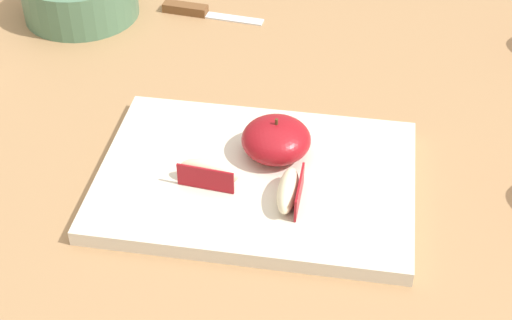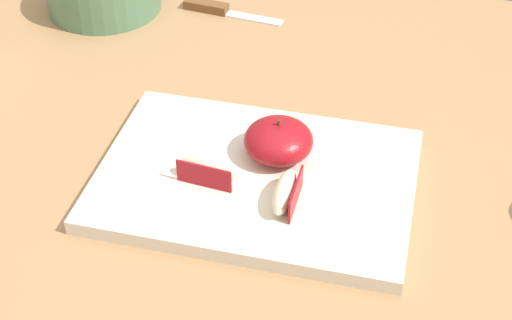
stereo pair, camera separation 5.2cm
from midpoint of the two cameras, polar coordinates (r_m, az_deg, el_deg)
The scene contains 6 objects.
dining_table at distance 1.00m, azimuth 6.82°, elevation -3.18°, with size 1.39×0.87×0.73m.
cutting_board at distance 0.87m, azimuth 1.70°, elevation -1.51°, with size 0.36×0.25×0.02m.
apple_half_skin_up at distance 0.88m, azimuth 3.38°, elevation 1.42°, with size 0.08×0.08×0.05m.
apple_wedge_right at distance 0.82m, azimuth 4.04°, elevation -2.46°, with size 0.03×0.07×0.03m.
apple_wedge_back at distance 0.85m, azimuth -1.88°, elevation -0.78°, with size 0.07×0.03×0.03m.
paring_knife at distance 1.21m, azimuth -1.88°, elevation 11.24°, with size 0.16×0.04×0.01m.
Camera 2 is at (0.08, -0.73, 1.32)m, focal length 53.54 mm.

